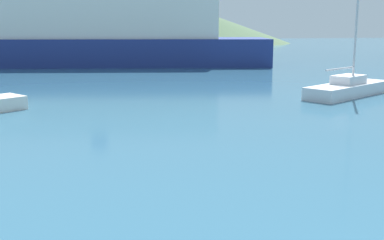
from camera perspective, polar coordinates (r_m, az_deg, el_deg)
name	(u,v)px	position (r m, az deg, el deg)	size (l,w,h in m)	color
sailboat_inner	(348,88)	(28.15, 18.00, 3.68)	(6.38, 4.81, 8.42)	silver
ferry_distant	(96,36)	(47.03, -11.36, 9.77)	(33.27, 12.06, 8.01)	navy
hill_central	(198,26)	(100.14, 0.69, 11.04)	(37.55, 37.55, 6.60)	#4C6647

